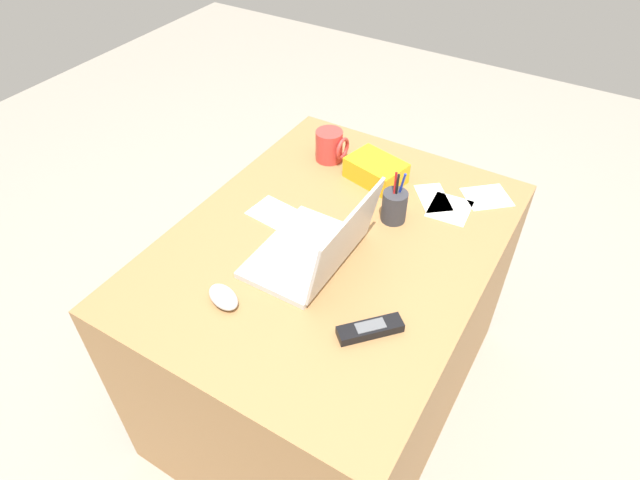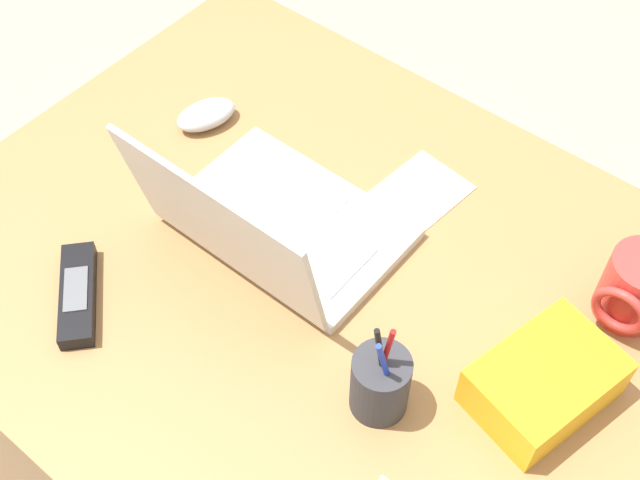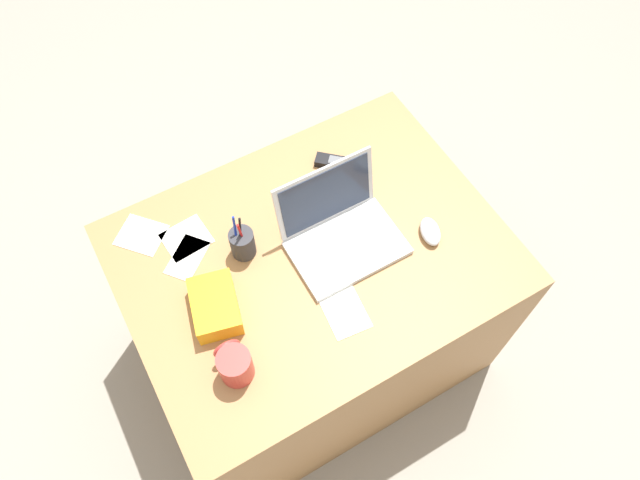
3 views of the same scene
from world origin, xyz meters
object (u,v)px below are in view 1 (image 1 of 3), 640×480
Objects in this scene: coffee_mug_white at (330,146)px; snack_bag at (376,170)px; cordless_phone at (370,329)px; laptop at (316,249)px; pen_holder at (394,206)px; computer_mouse at (223,297)px.

coffee_mug_white is 0.60× the size of snack_bag.
snack_bag reaches higher than cordless_phone.
laptop is 1.93× the size of pen_holder.
snack_bag is at bearing -154.40° from cordless_phone.
laptop is at bearing -20.97° from pen_holder.
laptop is 0.28m from pen_holder.
computer_mouse reaches higher than cordless_phone.
snack_bag is (-0.15, -0.13, -0.01)m from pen_holder.
coffee_mug_white is at bearing -154.17° from laptop.
laptop is 0.49m from coffee_mug_white.
laptop is 0.27m from cordless_phone.
pen_holder reaches higher than snack_bag.
laptop reaches higher than computer_mouse.
laptop is 0.27m from computer_mouse.
coffee_mug_white is (-0.68, -0.09, 0.03)m from computer_mouse.
pen_holder reaches higher than computer_mouse.
cordless_phone is 0.61m from snack_bag.
snack_bag is (0.02, 0.18, -0.02)m from coffee_mug_white.
snack_bag is at bearing -168.33° from computer_mouse.
computer_mouse is 0.59× the size of pen_holder.
coffee_mug_white reaches higher than computer_mouse.
coffee_mug_white is 0.62× the size of pen_holder.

